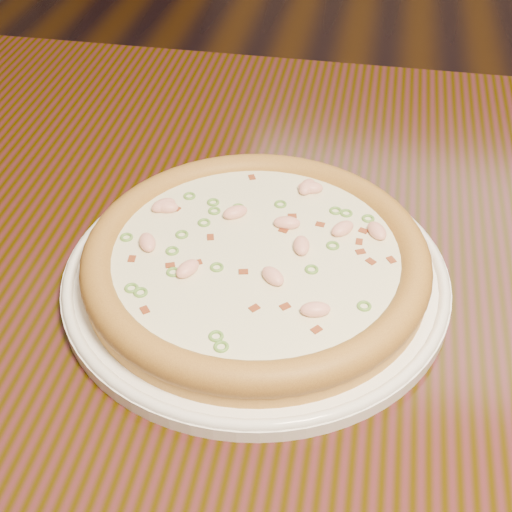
# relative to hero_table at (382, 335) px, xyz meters

# --- Properties ---
(hero_table) EXTENTS (1.20, 0.80, 0.75)m
(hero_table) POSITION_rel_hero_table_xyz_m (0.00, 0.00, 0.00)
(hero_table) COLOR black
(hero_table) RESTS_ON ground
(plate) EXTENTS (0.34, 0.34, 0.02)m
(plate) POSITION_rel_hero_table_xyz_m (-0.12, -0.05, 0.11)
(plate) COLOR white
(plate) RESTS_ON hero_table
(pizza) EXTENTS (0.30, 0.30, 0.03)m
(pizza) POSITION_rel_hero_table_xyz_m (-0.12, -0.05, 0.13)
(pizza) COLOR #C68A3F
(pizza) RESTS_ON plate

